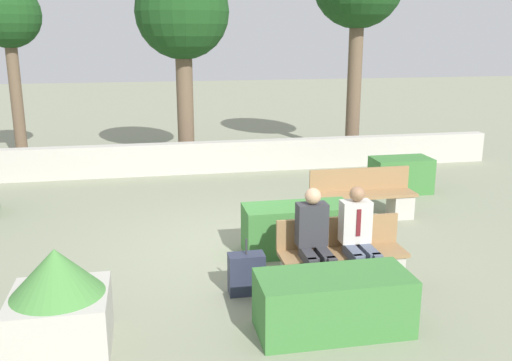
{
  "coord_description": "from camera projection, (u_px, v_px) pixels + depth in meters",
  "views": [
    {
      "loc": [
        -1.35,
        -8.11,
        3.21
      ],
      "look_at": [
        0.31,
        0.5,
        0.9
      ],
      "focal_mm": 40.0,
      "sensor_mm": 36.0,
      "label": 1
    }
  ],
  "objects": [
    {
      "name": "person_seated_man",
      "position": [
        359.0,
        235.0,
        7.14
      ],
      "size": [
        0.38,
        0.64,
        1.33
      ],
      "color": "#515B70",
      "rests_on": "ground_plane"
    },
    {
      "name": "hedge_block_mid_right",
      "position": [
        297.0,
        229.0,
        8.47
      ],
      "size": [
        1.59,
        0.66,
        0.72
      ],
      "color": "#3D7A38",
      "rests_on": "ground_plane"
    },
    {
      "name": "suitcase",
      "position": [
        246.0,
        274.0,
        7.13
      ],
      "size": [
        0.45,
        0.24,
        0.72
      ],
      "color": "#282D42",
      "rests_on": "ground_plane"
    },
    {
      "name": "hedge_block_far_left",
      "position": [
        333.0,
        303.0,
        6.22
      ],
      "size": [
        1.68,
        0.74,
        0.66
      ],
      "color": "#3D7A38",
      "rests_on": "ground_plane"
    },
    {
      "name": "person_seated_woman",
      "position": [
        314.0,
        237.0,
        7.03
      ],
      "size": [
        0.38,
        0.64,
        1.34
      ],
      "color": "#333338",
      "rests_on": "ground_plane"
    },
    {
      "name": "planter_corner_left",
      "position": [
        59.0,
        302.0,
        5.77
      ],
      "size": [
        0.98,
        0.98,
        1.12
      ],
      "color": "#B7B2A8",
      "rests_on": "ground_plane"
    },
    {
      "name": "perimeter_wall",
      "position": [
        208.0,
        157.0,
        13.25
      ],
      "size": [
        13.93,
        0.3,
        0.72
      ],
      "color": "#B7B2A8",
      "rests_on": "ground_plane"
    },
    {
      "name": "tree_leftmost",
      "position": [
        8.0,
        21.0,
        13.34
      ],
      "size": [
        1.54,
        1.54,
        4.34
      ],
      "color": "brown",
      "rests_on": "ground_plane"
    },
    {
      "name": "ground_plane",
      "position": [
        242.0,
        246.0,
        8.76
      ],
      "size": [
        60.0,
        60.0,
        0.0
      ],
      "primitive_type": "plane",
      "color": "gray"
    },
    {
      "name": "hedge_block_near_left",
      "position": [
        401.0,
        175.0,
        11.62
      ],
      "size": [
        1.19,
        0.67,
        0.72
      ],
      "color": "#3D7A38",
      "rests_on": "ground_plane"
    },
    {
      "name": "bench_left_side",
      "position": [
        363.0,
        200.0,
        9.98
      ],
      "size": [
        1.84,
        0.48,
        0.87
      ],
      "rotation": [
        0.0,
        0.0,
        0.09
      ],
      "color": "#937047",
      "rests_on": "ground_plane"
    },
    {
      "name": "tree_center_left",
      "position": [
        182.0,
        16.0,
        13.4
      ],
      "size": [
        2.22,
        2.22,
        4.76
      ],
      "color": "brown",
      "rests_on": "ground_plane"
    },
    {
      "name": "bench_front",
      "position": [
        342.0,
        262.0,
        7.34
      ],
      "size": [
        1.64,
        0.48,
        0.87
      ],
      "color": "#937047",
      "rests_on": "ground_plane"
    }
  ]
}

